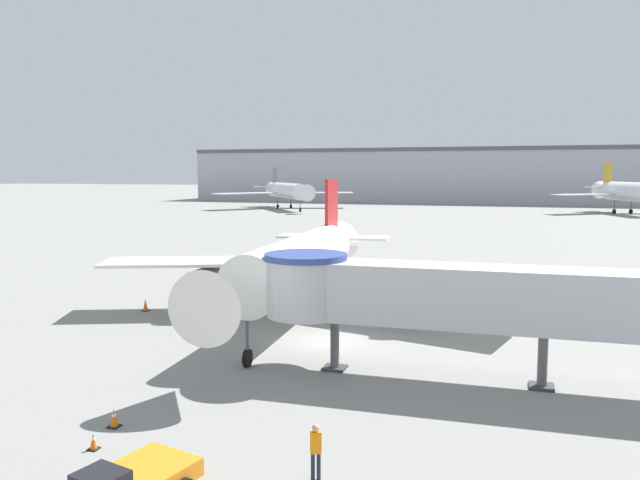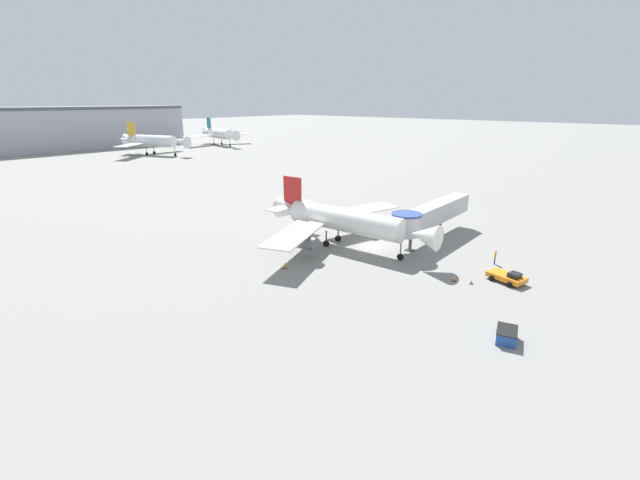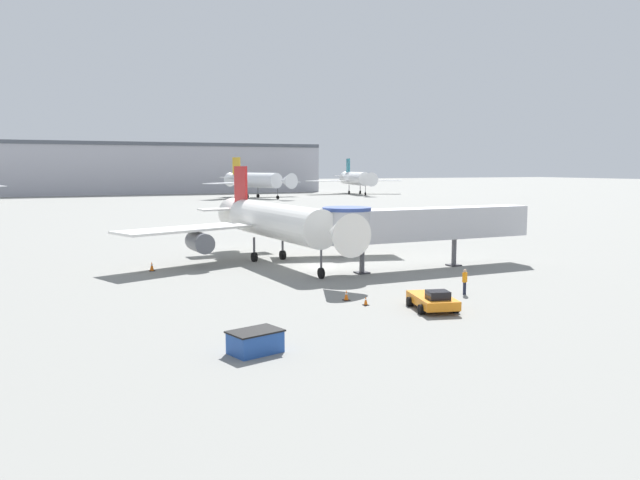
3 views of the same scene
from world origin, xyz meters
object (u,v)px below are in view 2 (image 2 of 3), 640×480
pushback_tug_orange (507,277)px  background_jet_gold_tail (153,141)px  ground_crew_marshaller (495,256)px  main_airplane (341,220)px  service_container_blue (506,335)px  traffic_cone_apron_front (471,282)px  background_jet_teal_tail (219,134)px  jet_bridge (429,215)px  traffic_cone_port_wing (285,265)px  traffic_cone_near_nose (454,278)px

pushback_tug_orange → background_jet_gold_tail: (34.94, 143.85, 4.62)m
ground_crew_marshaller → main_airplane: bearing=-91.5°
service_container_blue → traffic_cone_apron_front: bearing=36.0°
pushback_tug_orange → background_jet_teal_tail: (73.89, 155.09, 4.63)m
traffic_cone_apron_front → background_jet_gold_tail: (38.25, 140.94, 4.98)m
jet_bridge → traffic_cone_apron_front: size_ratio=34.34×
service_container_blue → traffic_cone_port_wing: size_ratio=3.45×
traffic_cone_near_nose → traffic_cone_apron_front: traffic_cone_near_nose is taller
main_airplane → ground_crew_marshaller: size_ratio=16.13×
traffic_cone_near_nose → background_jet_gold_tail: background_jet_gold_tail is taller
ground_crew_marshaller → background_jet_teal_tail: 166.93m
main_airplane → traffic_cone_port_wing: bearing=176.8°
traffic_cone_near_nose → ground_crew_marshaller: (8.64, -1.60, 0.71)m
traffic_cone_port_wing → ground_crew_marshaller: ground_crew_marshaller is taller
pushback_tug_orange → jet_bridge: bearing=75.5°
main_airplane → pushback_tug_orange: bearing=-87.0°
traffic_cone_near_nose → background_jet_gold_tail: bearing=74.4°
traffic_cone_apron_front → background_jet_teal_tail: size_ratio=0.02×
pushback_tug_orange → service_container_blue: pushback_tug_orange is taller
jet_bridge → background_jet_gold_tail: size_ratio=0.64×
jet_bridge → traffic_cone_port_wing: bearing=157.6°
traffic_cone_port_wing → ground_crew_marshaller: bearing=-45.8°
traffic_cone_near_nose → traffic_cone_apron_front: bearing=-74.9°
service_container_blue → traffic_cone_near_nose: size_ratio=3.94×
service_container_blue → traffic_cone_near_nose: (9.45, 9.10, -0.22)m
traffic_cone_port_wing → traffic_cone_apron_front: bearing=-61.4°
traffic_cone_port_wing → background_jet_gold_tail: bearing=68.0°
traffic_cone_port_wing → background_jet_gold_tail: 130.84m
main_airplane → traffic_cone_near_nose: bearing=-97.4°
main_airplane → traffic_cone_apron_front: 20.13m
background_jet_teal_tail → background_jet_gold_tail: size_ratio=1.04×
jet_bridge → pushback_tug_orange: size_ratio=4.55×
service_container_blue → traffic_cone_port_wing: service_container_blue is taller
ground_crew_marshaller → background_jet_gold_tail: size_ratio=0.06×
service_container_blue → ground_crew_marshaller: bearing=22.5°
jet_bridge → service_container_blue: (-20.94, -18.56, -3.47)m
background_jet_teal_tail → traffic_cone_apron_front: bearing=-106.4°
service_container_blue → traffic_cone_apron_front: size_ratio=4.80×
main_airplane → jet_bridge: size_ratio=1.43×
traffic_cone_port_wing → jet_bridge: bearing=-21.1°
service_container_blue → traffic_cone_apron_front: service_container_blue is taller
main_airplane → background_jet_gold_tail: bearing=69.3°
jet_bridge → background_jet_gold_tail: (27.27, 129.61, 1.22)m
background_jet_gold_tail → traffic_cone_apron_front: bearing=-124.1°
main_airplane → traffic_cone_port_wing: size_ratio=35.35×
service_container_blue → background_jet_gold_tail: background_jet_gold_tail is taller
traffic_cone_near_nose → ground_crew_marshaller: size_ratio=0.40×
traffic_cone_near_nose → background_jet_gold_tail: (38.76, 139.07, 4.91)m
pushback_tug_orange → service_container_blue: bearing=-148.2°
main_airplane → pushback_tug_orange: size_ratio=6.51×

